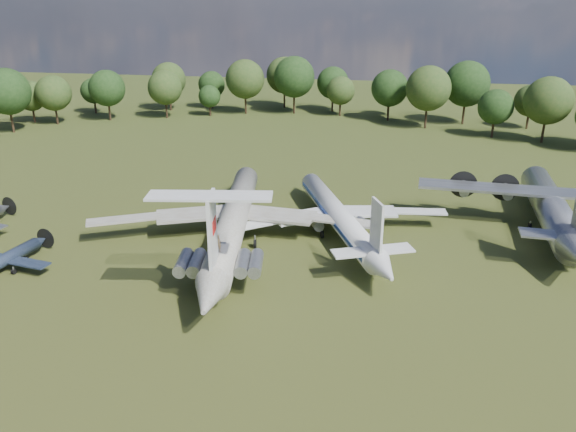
% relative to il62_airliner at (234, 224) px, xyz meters
% --- Properties ---
extents(ground, '(300.00, 300.00, 0.00)m').
position_rel_il62_airliner_xyz_m(ground, '(-4.72, -2.81, -2.28)').
color(ground, '#223F15').
rests_on(ground, ground).
extents(il62_airliner, '(42.52, 51.50, 4.57)m').
position_rel_il62_airliner_xyz_m(il62_airliner, '(0.00, 0.00, 0.00)').
color(il62_airliner, beige).
rests_on(il62_airliner, ground).
extents(tu104_jet, '(40.96, 46.20, 3.82)m').
position_rel_il62_airliner_xyz_m(tu104_jet, '(12.27, 4.69, -0.37)').
color(tu104_jet, silver).
rests_on(tu104_jet, ground).
extents(an12_transport, '(35.71, 39.37, 4.91)m').
position_rel_il62_airliner_xyz_m(an12_transport, '(38.91, 10.72, 0.17)').
color(an12_transport, '#9DA0A5').
rests_on(an12_transport, ground).
extents(small_prop_west, '(12.58, 15.69, 2.08)m').
position_rel_il62_airliner_xyz_m(small_prop_west, '(-22.52, -12.24, -1.24)').
color(small_prop_west, black).
rests_on(small_prop_west, ground).
extents(person_on_il62, '(0.70, 0.50, 1.82)m').
position_rel_il62_airliner_xyz_m(person_on_il62, '(1.95, -12.64, 3.20)').
color(person_on_il62, '#9A794E').
rests_on(person_on_il62, il62_airliner).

